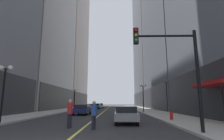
% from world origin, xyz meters
% --- Properties ---
extents(ground_plane, '(200.00, 200.00, 0.00)m').
position_xyz_m(ground_plane, '(0.00, 35.00, 0.00)').
color(ground_plane, '#2D2D30').
extents(sidewalk_left, '(4.50, 78.00, 0.15)m').
position_xyz_m(sidewalk_left, '(-8.25, 35.00, 0.07)').
color(sidewalk_left, '#ADA8A0').
rests_on(sidewalk_left, ground).
extents(sidewalk_right, '(4.50, 78.00, 0.15)m').
position_xyz_m(sidewalk_right, '(8.25, 35.00, 0.07)').
color(sidewalk_right, '#ADA8A0').
rests_on(sidewalk_right, ground).
extents(lane_centre_stripe, '(0.16, 70.00, 0.01)m').
position_xyz_m(lane_centre_stripe, '(0.00, 35.00, 0.00)').
color(lane_centre_stripe, '#E5D64C').
rests_on(lane_centre_stripe, ground).
extents(building_left_far, '(11.32, 26.00, 52.83)m').
position_xyz_m(building_left_far, '(-16.07, 60.00, 26.32)').
color(building_left_far, gray).
rests_on(building_left_far, ground).
extents(building_right_far, '(14.48, 26.00, 80.09)m').
position_xyz_m(building_right_far, '(17.65, 60.00, 39.97)').
color(building_right_far, slate).
rests_on(building_right_far, ground).
extents(storefront_awning_right, '(1.60, 4.45, 3.12)m').
position_xyz_m(storefront_awning_right, '(9.69, 7.82, 2.98)').
color(storefront_awning_right, '#B21414').
rests_on(storefront_awning_right, ground).
extents(car_grey, '(1.77, 4.04, 1.32)m').
position_xyz_m(car_grey, '(2.87, 8.31, 0.72)').
color(car_grey, slate).
rests_on(car_grey, ground).
extents(car_navy, '(2.01, 4.43, 1.32)m').
position_xyz_m(car_navy, '(-2.31, 17.95, 0.72)').
color(car_navy, '#141E4C').
rests_on(car_navy, ground).
extents(car_yellow, '(1.96, 4.28, 1.32)m').
position_xyz_m(car_yellow, '(-2.77, 28.59, 0.72)').
color(car_yellow, yellow).
rests_on(car_yellow, ground).
extents(car_green, '(1.96, 4.67, 1.32)m').
position_xyz_m(car_green, '(-2.66, 38.75, 0.72)').
color(car_green, '#196038').
rests_on(car_green, ground).
extents(car_silver, '(1.82, 4.44, 1.32)m').
position_xyz_m(car_silver, '(-2.37, 46.21, 0.72)').
color(car_silver, '#B7B7BC').
rests_on(car_silver, ground).
extents(pedestrian_in_blue_hoodie, '(0.48, 0.48, 1.70)m').
position_xyz_m(pedestrian_in_blue_hoodie, '(0.75, 5.15, 0.99)').
color(pedestrian_in_blue_hoodie, black).
rests_on(pedestrian_in_blue_hoodie, ground).
extents(pedestrian_in_red_jacket, '(0.47, 0.47, 1.81)m').
position_xyz_m(pedestrian_in_red_jacket, '(-0.86, 5.72, 1.06)').
color(pedestrian_in_red_jacket, black).
rests_on(pedestrian_in_red_jacket, ground).
extents(traffic_light_near_right, '(3.43, 0.35, 5.65)m').
position_xyz_m(traffic_light_near_right, '(5.35, 3.36, 3.74)').
color(traffic_light_near_right, black).
rests_on(traffic_light_near_right, ground).
extents(street_lamp_left_near, '(1.06, 0.36, 4.43)m').
position_xyz_m(street_lamp_left_near, '(-6.40, 7.34, 3.26)').
color(street_lamp_left_near, black).
rests_on(street_lamp_left_near, ground).
extents(street_lamp_left_far, '(1.06, 0.36, 4.43)m').
position_xyz_m(street_lamp_left_far, '(-6.40, 30.78, 3.26)').
color(street_lamp_left_far, black).
rests_on(street_lamp_left_far, ground).
extents(street_lamp_right_mid, '(1.06, 0.36, 4.43)m').
position_xyz_m(street_lamp_right_mid, '(6.40, 21.92, 3.26)').
color(street_lamp_right_mid, black).
rests_on(street_lamp_right_mid, ground).
extents(fire_hydrant_right, '(0.28, 0.28, 0.80)m').
position_xyz_m(fire_hydrant_right, '(6.90, 9.91, 0.40)').
color(fire_hydrant_right, red).
rests_on(fire_hydrant_right, ground).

